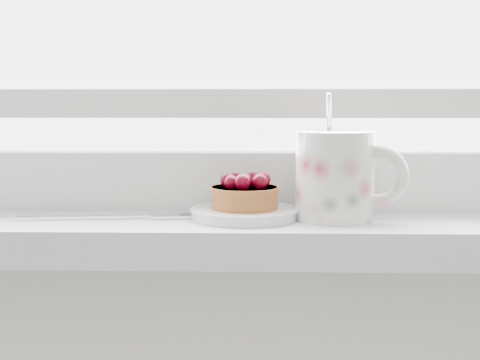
{
  "coord_description": "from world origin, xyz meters",
  "views": [
    {
      "loc": [
        0.02,
        1.14,
        1.07
      ],
      "look_at": [
        -0.0,
        1.88,
        0.98
      ],
      "focal_mm": 50.0,
      "sensor_mm": 36.0,
      "label": 1
    }
  ],
  "objects_px": {
    "saucer": "(244,213)",
    "fork": "(114,217)",
    "floral_mug": "(338,174)",
    "raspberry_tart": "(245,193)"
  },
  "relations": [
    {
      "from": "saucer",
      "to": "raspberry_tart",
      "type": "distance_m",
      "value": 0.02
    },
    {
      "from": "saucer",
      "to": "floral_mug",
      "type": "distance_m",
      "value": 0.11
    },
    {
      "from": "fork",
      "to": "floral_mug",
      "type": "bearing_deg",
      "value": -0.37
    },
    {
      "from": "fork",
      "to": "saucer",
      "type": "bearing_deg",
      "value": 1.12
    },
    {
      "from": "saucer",
      "to": "raspberry_tart",
      "type": "bearing_deg",
      "value": -9.34
    },
    {
      "from": "floral_mug",
      "to": "fork",
      "type": "relative_size",
      "value": 0.65
    },
    {
      "from": "saucer",
      "to": "fork",
      "type": "height_order",
      "value": "saucer"
    },
    {
      "from": "floral_mug",
      "to": "fork",
      "type": "xyz_separation_m",
      "value": [
        -0.25,
        0.0,
        -0.05
      ]
    },
    {
      "from": "saucer",
      "to": "floral_mug",
      "type": "bearing_deg",
      "value": -2.49
    },
    {
      "from": "raspberry_tart",
      "to": "fork",
      "type": "xyz_separation_m",
      "value": [
        -0.15,
        -0.0,
        -0.03
      ]
    }
  ]
}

